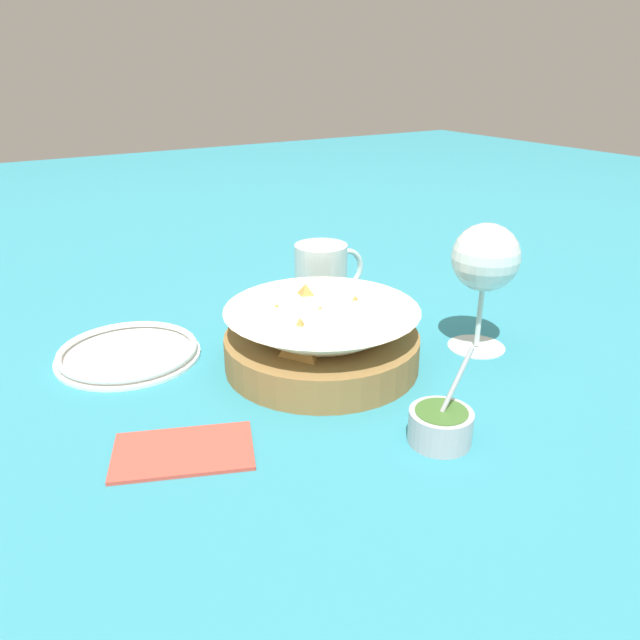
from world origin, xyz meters
TOP-DOWN VIEW (x-y plane):
  - ground_plane at (0.00, 0.00)m, footprint 4.00×4.00m
  - food_basket at (-0.00, -0.00)m, footprint 0.24×0.24m
  - sauce_cup at (0.01, -0.21)m, footprint 0.07×0.07m
  - wine_glass at (0.21, -0.07)m, footprint 0.09×0.09m
  - beer_mug at (0.11, 0.17)m, footprint 0.12×0.08m
  - side_plate at (-0.20, 0.15)m, footprint 0.18×0.18m
  - napkin at (-0.22, -0.10)m, footprint 0.16×0.13m

SIDE VIEW (x-z plane):
  - ground_plane at x=0.00m, z-range 0.00..0.00m
  - napkin at x=-0.22m, z-range 0.00..0.01m
  - side_plate at x=-0.20m, z-range 0.00..0.01m
  - sauce_cup at x=0.01m, z-range -0.03..0.07m
  - food_basket at x=0.00m, z-range -0.01..0.08m
  - beer_mug at x=0.11m, z-range 0.00..0.09m
  - wine_glass at x=0.21m, z-range 0.04..0.21m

